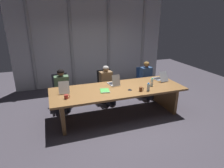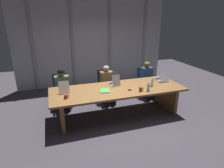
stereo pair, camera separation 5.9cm
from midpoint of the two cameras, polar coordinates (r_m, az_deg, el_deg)
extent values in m
plane|color=#47424C|center=(5.14, 1.42, -9.18)|extent=(11.12, 11.12, 0.00)
cube|color=olive|center=(4.83, 1.49, -1.59)|extent=(3.39, 1.21, 0.05)
cube|color=black|center=(4.86, 1.48, -2.30)|extent=(2.88, 0.10, 0.06)
cube|color=brown|center=(4.72, -15.38, -7.89)|extent=(0.08, 1.03, 0.70)
cube|color=brown|center=(5.61, 15.44, -3.37)|extent=(0.08, 1.03, 0.70)
cube|color=#B2B2B7|center=(7.17, -6.25, 12.09)|extent=(5.56, 0.10, 3.10)
cylinder|color=gray|center=(6.96, -23.45, 10.39)|extent=(0.12, 0.12, 3.03)
cylinder|color=gray|center=(6.99, -12.41, 11.56)|extent=(0.12, 0.12, 3.03)
cylinder|color=gray|center=(7.28, -1.31, 12.31)|extent=(0.12, 0.12, 3.03)
cylinder|color=gray|center=(7.84, 9.05, 12.61)|extent=(0.12, 0.12, 3.03)
cube|color=beige|center=(4.84, -14.56, -1.80)|extent=(0.27, 0.33, 0.02)
cube|color=black|center=(4.85, -14.57, -1.59)|extent=(0.22, 0.19, 0.00)
cube|color=beige|center=(4.58, -14.65, -1.03)|extent=(0.26, 0.14, 0.28)
cube|color=black|center=(4.59, -14.66, -0.98)|extent=(0.23, 0.12, 0.25)
cube|color=#BCBCC1|center=(5.11, -0.11, 0.04)|extent=(0.25, 0.34, 0.02)
cube|color=black|center=(5.13, -0.22, 0.23)|extent=(0.20, 0.20, 0.00)
cube|color=#BCBCC1|center=(4.90, 0.88, 1.06)|extent=(0.22, 0.10, 0.30)
cube|color=black|center=(4.90, 0.85, 1.10)|extent=(0.20, 0.09, 0.27)
cube|color=#A8ADB7|center=(5.68, 13.49, 1.50)|extent=(0.27, 0.33, 0.02)
cube|color=black|center=(5.69, 13.36, 1.67)|extent=(0.22, 0.19, 0.00)
cube|color=#A8ADB7|center=(5.46, 15.04, 2.19)|extent=(0.26, 0.17, 0.26)
cube|color=black|center=(5.47, 15.01, 2.23)|extent=(0.23, 0.15, 0.24)
cube|color=#2D2D38|center=(5.61, -14.98, -2.64)|extent=(0.54, 0.54, 0.08)
cube|color=#2D2D38|center=(5.72, -15.72, 0.73)|extent=(0.44, 0.18, 0.49)
cylinder|color=#262628|center=(5.69, -14.80, -4.58)|extent=(0.05, 0.05, 0.34)
cylinder|color=black|center=(5.77, -14.64, -6.29)|extent=(0.60, 0.60, 0.04)
cube|color=black|center=(5.82, -1.99, -1.11)|extent=(0.50, 0.50, 0.08)
cube|color=black|center=(5.93, -2.76, 2.10)|extent=(0.44, 0.14, 0.48)
cylinder|color=#262628|center=(5.90, -1.97, -3.00)|extent=(0.05, 0.05, 0.34)
cylinder|color=black|center=(5.97, -1.95, -4.67)|extent=(0.60, 0.60, 0.04)
cube|color=navy|center=(6.32, 9.62, 0.30)|extent=(0.50, 0.50, 0.08)
cube|color=navy|center=(6.42, 8.89, 3.15)|extent=(0.44, 0.13, 0.45)
cylinder|color=#262628|center=(6.39, 9.52, -1.46)|extent=(0.05, 0.05, 0.34)
cylinder|color=black|center=(6.46, 9.42, -3.02)|extent=(0.60, 0.60, 0.04)
cube|color=#4C6B4C|center=(5.49, -15.23, -0.06)|extent=(0.39, 0.22, 0.47)
sphere|color=brown|center=(5.39, -15.54, 3.31)|extent=(0.19, 0.19, 0.19)
ellipsoid|color=black|center=(5.39, -15.57, 3.56)|extent=(0.20, 0.20, 0.14)
cylinder|color=#4C6B4C|center=(5.49, -13.55, 0.58)|extent=(0.07, 0.14, 0.27)
cylinder|color=brown|center=(5.33, -13.21, -1.31)|extent=(0.06, 0.30, 0.06)
cylinder|color=#4C6B4C|center=(5.47, -16.99, 0.20)|extent=(0.07, 0.14, 0.27)
cylinder|color=brown|center=(5.31, -16.75, -1.70)|extent=(0.06, 0.30, 0.06)
cylinder|color=#262833|center=(5.41, -13.75, -3.27)|extent=(0.13, 0.40, 0.13)
cylinder|color=#262833|center=(5.33, -13.37, -6.05)|extent=(0.11, 0.11, 0.44)
cylinder|color=#262833|center=(5.40, -15.86, -3.51)|extent=(0.13, 0.40, 0.13)
cylinder|color=#262833|center=(5.32, -15.52, -6.30)|extent=(0.11, 0.11, 0.44)
cube|color=olive|center=(5.71, -2.15, 1.42)|extent=(0.38, 0.25, 0.48)
sphere|color=#8C6647|center=(5.61, -2.19, 4.65)|extent=(0.18, 0.18, 0.18)
ellipsoid|color=#B2ADA8|center=(5.60, -2.20, 4.87)|extent=(0.18, 0.18, 0.13)
cylinder|color=olive|center=(5.75, -0.75, 2.09)|extent=(0.08, 0.14, 0.27)
cylinder|color=#8C6647|center=(5.60, 0.12, 0.36)|extent=(0.09, 0.30, 0.06)
cylinder|color=olive|center=(5.64, -3.59, 1.70)|extent=(0.08, 0.14, 0.27)
cylinder|color=#8C6647|center=(5.49, -2.78, -0.08)|extent=(0.09, 0.30, 0.06)
cylinder|color=#262833|center=(5.66, -0.41, -1.62)|extent=(0.17, 0.41, 0.13)
cylinder|color=#262833|center=(5.59, 0.35, -4.22)|extent=(0.11, 0.11, 0.44)
cylinder|color=#262833|center=(5.59, -2.29, -1.92)|extent=(0.17, 0.41, 0.13)
cylinder|color=#262833|center=(5.52, -1.55, -4.56)|extent=(0.11, 0.11, 0.44)
cube|color=#335184|center=(6.21, 9.90, 2.77)|extent=(0.37, 0.25, 0.50)
sphere|color=brown|center=(6.12, 10.09, 5.85)|extent=(0.18, 0.18, 0.18)
ellipsoid|color=olive|center=(6.12, 10.10, 6.05)|extent=(0.18, 0.18, 0.14)
cylinder|color=#335184|center=(6.28, 11.06, 3.42)|extent=(0.08, 0.14, 0.27)
cylinder|color=brown|center=(6.15, 12.08, 1.86)|extent=(0.08, 0.30, 0.06)
cylinder|color=#335184|center=(6.12, 8.77, 3.14)|extent=(0.08, 0.14, 0.27)
cylinder|color=brown|center=(5.99, 9.76, 1.54)|extent=(0.08, 0.30, 0.06)
cylinder|color=#262833|center=(6.20, 11.52, -0.11)|extent=(0.16, 0.41, 0.13)
cylinder|color=#262833|center=(6.13, 12.33, -2.46)|extent=(0.11, 0.11, 0.44)
cylinder|color=#262833|center=(6.09, 9.97, -0.36)|extent=(0.16, 0.41, 0.13)
cylinder|color=#262833|center=(6.02, 10.77, -2.76)|extent=(0.11, 0.11, 0.44)
cylinder|color=silver|center=(4.72, 10.55, -0.96)|extent=(0.07, 0.07, 0.18)
cylinder|color=white|center=(4.72, 10.55, -1.07)|extent=(0.07, 0.07, 0.05)
cylinder|color=blue|center=(4.68, 10.63, 0.21)|extent=(0.04, 0.04, 0.02)
cylinder|color=silver|center=(5.07, 11.60, 0.48)|extent=(0.07, 0.07, 0.19)
cylinder|color=white|center=(5.07, 11.60, 0.38)|extent=(0.07, 0.07, 0.06)
cylinder|color=green|center=(5.03, 11.69, 1.64)|extent=(0.04, 0.04, 0.02)
cylinder|color=#B2332D|center=(4.34, -14.05, -3.73)|extent=(0.09, 0.09, 0.09)
torus|color=#B2332D|center=(4.35, -13.32, -3.65)|extent=(0.06, 0.01, 0.06)
cylinder|color=brown|center=(4.68, 8.32, -1.54)|extent=(0.08, 0.08, 0.10)
torus|color=brown|center=(4.70, 8.90, -1.46)|extent=(0.07, 0.01, 0.07)
cone|color=black|center=(4.72, 5.05, -1.64)|extent=(0.11, 0.11, 0.03)
cube|color=#4CB74C|center=(4.65, -2.58, -2.02)|extent=(0.28, 0.34, 0.02)
cylinder|color=silver|center=(4.52, -2.04, -2.54)|extent=(0.21, 0.05, 0.01)
camera|label=1|loc=(0.03, -90.35, -0.13)|focal=30.31mm
camera|label=2|loc=(0.03, 89.65, 0.13)|focal=30.31mm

